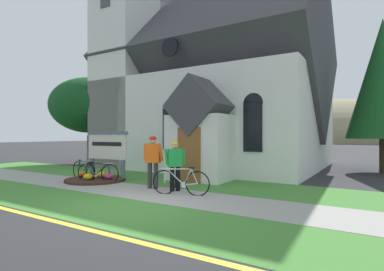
% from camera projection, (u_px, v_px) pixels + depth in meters
% --- Properties ---
extents(ground, '(140.00, 140.00, 0.00)m').
position_uv_depth(ground, '(204.00, 184.00, 11.09)').
color(ground, '#2B2B2D').
extents(sidewalk_slab, '(32.00, 2.02, 0.01)m').
position_uv_depth(sidewalk_slab, '(103.00, 187.00, 10.45)').
color(sidewalk_slab, '#99968E').
rests_on(sidewalk_slab, ground).
extents(grass_verge, '(32.00, 2.27, 0.01)m').
position_uv_depth(grass_verge, '(45.00, 198.00, 8.63)').
color(grass_verge, '#427F33').
rests_on(grass_verge, ground).
extents(church_lawn, '(24.00, 2.94, 0.01)m').
position_uv_depth(church_lawn, '(149.00, 178.00, 12.56)').
color(church_lawn, '#427F33').
rests_on(church_lawn, ground).
extents(church_building, '(11.89, 11.51, 12.75)m').
position_uv_depth(church_building, '(210.00, 88.00, 17.80)').
color(church_building, white).
rests_on(church_building, ground).
extents(church_sign, '(2.16, 0.20, 1.94)m').
position_uv_depth(church_sign, '(107.00, 147.00, 12.26)').
color(church_sign, slate).
rests_on(church_sign, ground).
extents(flower_bed, '(2.30, 2.30, 0.34)m').
position_uv_depth(flower_bed, '(95.00, 179.00, 11.77)').
color(flower_bed, '#382319').
rests_on(flower_bed, ground).
extents(bicycle_blue, '(1.73, 0.56, 0.87)m').
position_uv_depth(bicycle_blue, '(181.00, 182.00, 9.05)').
color(bicycle_blue, black).
rests_on(bicycle_blue, ground).
extents(bicycle_black, '(1.65, 0.58, 0.81)m').
position_uv_depth(bicycle_black, '(98.00, 173.00, 11.43)').
color(bicycle_black, black).
rests_on(bicycle_black, ground).
extents(bicycle_silver, '(1.76, 0.36, 0.81)m').
position_uv_depth(bicycle_silver, '(84.00, 170.00, 12.13)').
color(bicycle_silver, black).
rests_on(bicycle_silver, ground).
extents(cyclist_in_blue_jersey, '(0.49, 0.53, 1.59)m').
position_uv_depth(cyclist_in_blue_jersey, '(175.00, 163.00, 9.62)').
color(cyclist_in_blue_jersey, black).
rests_on(cyclist_in_blue_jersey, ground).
extents(cyclist_in_red_jersey, '(0.68, 0.34, 1.77)m').
position_uv_depth(cyclist_in_red_jersey, '(153.00, 157.00, 10.09)').
color(cyclist_in_red_jersey, '#2D2D33').
rests_on(cyclist_in_red_jersey, ground).
extents(roadside_conifer, '(3.25, 3.25, 7.39)m').
position_uv_depth(roadside_conifer, '(383.00, 79.00, 14.34)').
color(roadside_conifer, '#3D2D1E').
rests_on(roadside_conifer, ground).
extents(yard_deciduous_tree, '(4.78, 4.78, 5.39)m').
position_uv_depth(yard_deciduous_tree, '(89.00, 106.00, 18.96)').
color(yard_deciduous_tree, '#4C3823').
rests_on(yard_deciduous_tree, ground).
extents(distant_hill, '(102.16, 45.84, 21.60)m').
position_uv_depth(distant_hill, '(315.00, 141.00, 80.22)').
color(distant_hill, '#847A5B').
rests_on(distant_hill, ground).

